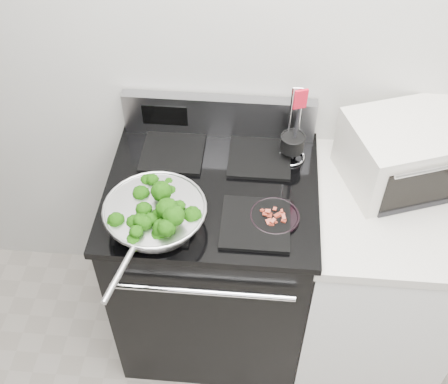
# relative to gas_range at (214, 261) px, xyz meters

# --- Properties ---
(back_wall) EXTENTS (4.00, 0.02, 2.70)m
(back_wall) POSITION_rel_gas_range_xyz_m (0.30, 0.34, 0.86)
(back_wall) COLOR beige
(back_wall) RESTS_ON ground
(gas_range) EXTENTS (0.79, 0.69, 1.13)m
(gas_range) POSITION_rel_gas_range_xyz_m (0.00, 0.00, 0.00)
(gas_range) COLOR black
(gas_range) RESTS_ON floor
(counter) EXTENTS (0.62, 0.68, 0.92)m
(counter) POSITION_rel_gas_range_xyz_m (0.68, -0.00, -0.03)
(counter) COLOR white
(counter) RESTS_ON floor
(skillet) EXTENTS (0.36, 0.56, 0.08)m
(skillet) POSITION_rel_gas_range_xyz_m (-0.17, -0.20, 0.52)
(skillet) COLOR silver
(skillet) RESTS_ON gas_range
(broccoli_pile) EXTENTS (0.28, 0.28, 0.10)m
(broccoli_pile) POSITION_rel_gas_range_xyz_m (-0.17, -0.20, 0.54)
(broccoli_pile) COLOR black
(broccoli_pile) RESTS_ON skillet
(bacon_plate) EXTENTS (0.18, 0.18, 0.04)m
(bacon_plate) POSITION_rel_gas_range_xyz_m (0.24, -0.14, 0.48)
(bacon_plate) COLOR black
(bacon_plate) RESTS_ON gas_range
(utensil_holder) EXTENTS (0.11, 0.11, 0.33)m
(utensil_holder) POSITION_rel_gas_range_xyz_m (0.29, 0.18, 0.52)
(utensil_holder) COLOR silver
(utensil_holder) RESTS_ON gas_range
(toaster_oven) EXTENTS (0.53, 0.46, 0.25)m
(toaster_oven) POSITION_rel_gas_range_xyz_m (0.71, 0.14, 0.56)
(toaster_oven) COLOR beige
(toaster_oven) RESTS_ON counter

